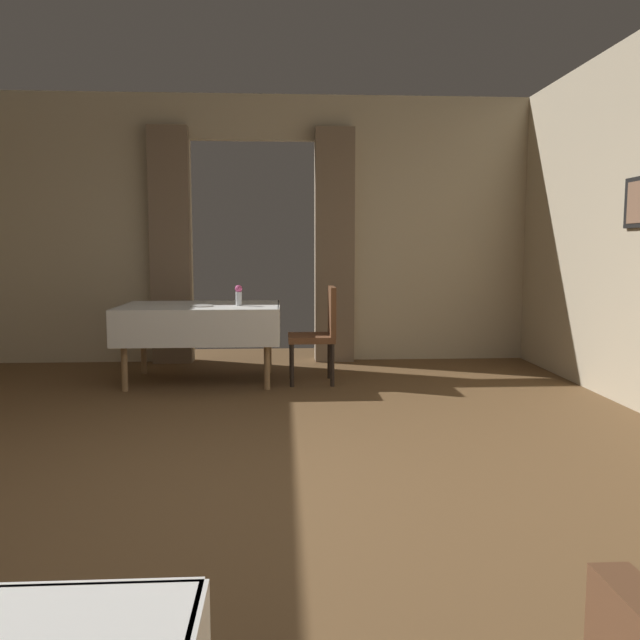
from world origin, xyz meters
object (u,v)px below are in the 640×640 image
at_px(plate_mid_b, 201,306).
at_px(chair_mid_right, 320,330).
at_px(dining_table_mid, 201,315).
at_px(flower_vase_mid, 239,295).

bearing_deg(plate_mid_b, chair_mid_right, 2.67).
xyz_separation_m(dining_table_mid, flower_vase_mid, (0.37, -0.11, 0.20)).
distance_m(chair_mid_right, plate_mid_b, 1.15).
relative_size(dining_table_mid, flower_vase_mid, 7.75).
xyz_separation_m(flower_vase_mid, plate_mid_b, (-0.35, -0.07, -0.10)).
height_order(flower_vase_mid, plate_mid_b, flower_vase_mid).
distance_m(flower_vase_mid, plate_mid_b, 0.37).
xyz_separation_m(dining_table_mid, chair_mid_right, (1.15, -0.12, -0.14)).
bearing_deg(chair_mid_right, flower_vase_mid, 178.98).
bearing_deg(plate_mid_b, flower_vase_mid, 10.72).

